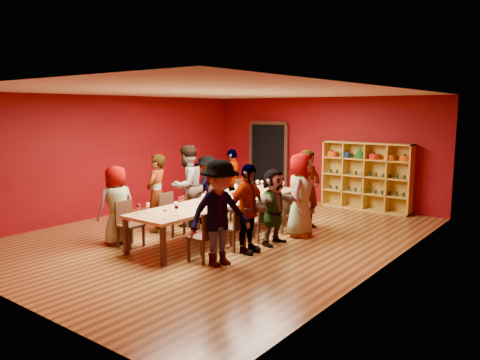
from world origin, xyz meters
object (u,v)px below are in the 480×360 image
(person_right_2, at_px, (274,207))
(person_right_4, at_px, (309,189))
(chair_person_left_0, at_px, (128,221))
(chair_person_right_4, at_px, (298,205))
(person_left_0, at_px, (117,205))
(person_left_3, at_px, (207,187))
(chair_person_right_3, at_px, (282,210))
(tasting_table, at_px, (222,202))
(chair_person_left_4, at_px, (244,194))
(person_right_1, at_px, (248,209))
(spittoon_bowl, at_px, (220,200))
(person_left_1, at_px, (157,193))
(chair_person_left_2, at_px, (195,206))
(person_left_2, at_px, (187,186))
(wine_bottle, at_px, (281,185))
(shelving_unit, at_px, (367,173))
(chair_person_right_1, at_px, (236,225))
(chair_person_right_0, at_px, (206,234))
(chair_person_right_2, at_px, (259,217))
(chair_person_left_1, at_px, (170,212))
(chair_person_left_3, at_px, (218,200))
(person_right_0, at_px, (220,213))
(person_left_4, at_px, (233,180))

(person_right_2, xyz_separation_m, person_right_4, (-0.07, 1.52, 0.13))
(chair_person_left_0, xyz_separation_m, person_right_2, (2.17, 1.86, 0.26))
(chair_person_right_4, distance_m, person_right_4, 0.48)
(person_left_0, distance_m, person_left_3, 2.72)
(person_left_3, distance_m, chair_person_right_3, 2.18)
(person_left_3, bearing_deg, tasting_table, 55.33)
(chair_person_left_4, relative_size, person_right_1, 0.53)
(person_left_3, relative_size, spittoon_bowl, 4.66)
(person_left_3, xyz_separation_m, chair_person_right_3, (2.16, 0.00, -0.28))
(spittoon_bowl, bearing_deg, person_left_1, -166.74)
(person_right_1, bearing_deg, person_left_3, 56.91)
(tasting_table, height_order, person_right_4, person_right_4)
(chair_person_left_2, distance_m, person_left_2, 0.50)
(wine_bottle, bearing_deg, shelving_unit, 63.88)
(person_left_1, height_order, chair_person_right_4, person_left_1)
(person_left_0, xyz_separation_m, chair_person_left_2, (0.32, 1.92, -0.29))
(shelving_unit, height_order, person_right_4, shelving_unit)
(person_left_3, height_order, chair_person_right_1, person_left_3)
(chair_person_right_0, distance_m, chair_person_right_1, 0.85)
(chair_person_right_3, distance_m, spittoon_bowl, 1.48)
(chair_person_right_0, distance_m, chair_person_right_2, 1.63)
(tasting_table, height_order, person_left_1, person_left_1)
(person_left_2, bearing_deg, chair_person_right_3, 110.80)
(chair_person_left_1, height_order, person_left_1, person_left_1)
(chair_person_right_2, distance_m, person_right_4, 1.59)
(chair_person_left_2, bearing_deg, person_right_2, -1.69)
(chair_person_left_3, bearing_deg, spittoon_bowl, -48.44)
(chair_person_right_1, distance_m, chair_person_right_3, 1.65)
(chair_person_left_2, distance_m, chair_person_right_2, 1.82)
(chair_person_right_2, bearing_deg, person_right_2, -0.00)
(tasting_table, distance_m, chair_person_right_0, 1.81)
(chair_person_left_2, xyz_separation_m, person_right_2, (2.17, -0.06, 0.26))
(tasting_table, xyz_separation_m, chair_person_right_2, (0.91, 0.07, -0.20))
(chair_person_left_3, bearing_deg, chair_person_right_3, 0.12)
(chair_person_left_1, distance_m, person_left_2, 0.94)
(chair_person_left_1, distance_m, chair_person_left_3, 1.60)
(tasting_table, xyz_separation_m, chair_person_right_1, (0.91, -0.70, -0.20))
(chair_person_left_0, distance_m, person_right_2, 2.86)
(chair_person_left_3, height_order, chair_person_right_2, same)
(shelving_unit, bearing_deg, chair_person_right_1, -95.53)
(person_right_0, xyz_separation_m, spittoon_bowl, (-1.04, 1.25, -0.08))
(person_left_4, bearing_deg, person_left_0, -18.96)
(chair_person_left_0, distance_m, person_right_0, 2.19)
(person_left_4, distance_m, person_right_2, 3.16)
(chair_person_left_1, relative_size, chair_person_right_3, 1.00)
(chair_person_left_2, distance_m, chair_person_right_3, 1.99)
(chair_person_left_1, xyz_separation_m, person_right_0, (2.14, -0.90, 0.41))
(tasting_table, xyz_separation_m, chair_person_left_2, (-0.91, 0.14, -0.20))
(person_right_0, bearing_deg, person_left_2, 73.15)
(chair_person_left_0, relative_size, chair_person_right_2, 1.00)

